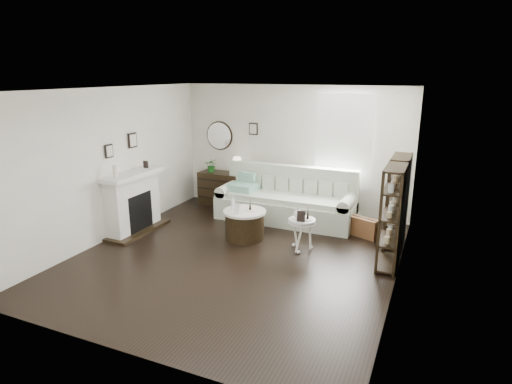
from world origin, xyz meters
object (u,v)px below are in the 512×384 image
at_px(dresser, 224,189).
at_px(pedestal_table, 302,222).
at_px(sofa, 286,203).
at_px(drum_table, 245,224).

height_order(dresser, pedestal_table, dresser).
relative_size(sofa, dresser, 2.45).
relative_size(sofa, pedestal_table, 5.02).
distance_m(sofa, dresser, 1.68).
bearing_deg(pedestal_table, dresser, 143.59).
bearing_deg(drum_table, sofa, 75.28).
height_order(sofa, dresser, sofa).
relative_size(drum_table, pedestal_table, 1.39).
height_order(sofa, pedestal_table, sofa).
relative_size(dresser, drum_table, 1.47).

